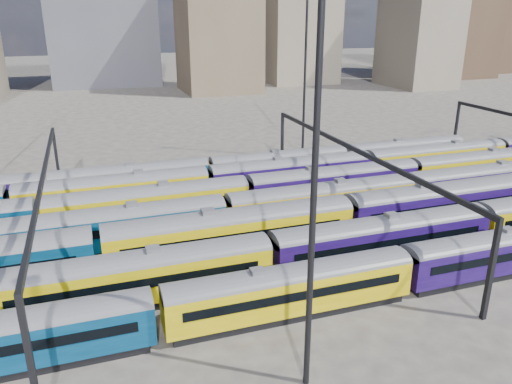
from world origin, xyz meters
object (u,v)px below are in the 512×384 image
object	(u,v)px
rake_0	(405,265)
rake_1	(138,273)
rake_2	(98,247)
mast_2	(315,160)

from	to	relation	value
rake_0	rake_1	size ratio (longest dim) A/B	1.09
rake_0	rake_2	xyz separation A→B (m)	(-22.67, 10.00, 0.49)
rake_1	mast_2	world-z (taller)	mast_2
mast_2	rake_2	bearing A→B (deg)	123.32
rake_0	rake_2	world-z (taller)	rake_2
mast_2	rake_0	bearing A→B (deg)	31.33
rake_2	mast_2	distance (m)	23.13
rake_0	rake_2	bearing A→B (deg)	156.20
rake_0	rake_1	xyz separation A→B (m)	(-19.99, 5.00, 0.25)
rake_1	rake_0	bearing A→B (deg)	-14.04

